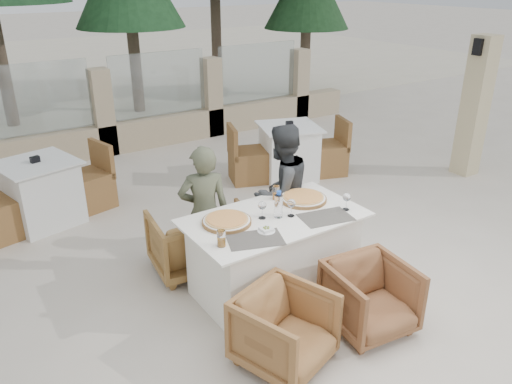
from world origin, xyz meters
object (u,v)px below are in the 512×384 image
wine_glass_centre (262,209)px  bg_table_a (41,193)px  pizza_right (303,198)px  bg_table_b (289,152)px  olive_dish (266,229)px  armchair_far_left (187,242)px  beer_glass_right (276,193)px  armchair_near_right (370,297)px  wine_glass_near (291,207)px  armchair_far_right (268,226)px  pizza_left (227,220)px  dining_table (274,254)px  wine_glass_corner (347,201)px  beer_glass_left (221,238)px  diner_right (281,192)px  water_bottle (279,204)px  armchair_near_left (285,330)px  diner_left (204,213)px

wine_glass_centre → bg_table_a: (-1.37, 2.62, -0.48)m
pizza_right → bg_table_b: pizza_right is taller
olive_dish → armchair_far_left: olive_dish is taller
armchair_far_left → beer_glass_right: bearing=154.5°
armchair_near_right → bg_table_b: size_ratio=0.40×
wine_glass_near → armchair_near_right: 1.02m
armchair_far_right → pizza_left: bearing=46.4°
dining_table → wine_glass_corner: size_ratio=8.70×
wine_glass_corner → beer_glass_left: size_ratio=1.35×
pizza_right → bg_table_a: pizza_right is taller
dining_table → wine_glass_near: size_ratio=8.70×
dining_table → bg_table_b: (1.85, 2.23, 0.00)m
wine_glass_corner → beer_glass_right: bearing=126.1°
pizza_right → wine_glass_near: (-0.30, -0.20, 0.06)m
diner_right → bg_table_a: (-1.94, 2.12, -0.32)m
beer_glass_left → diner_right: (1.11, 0.72, -0.13)m
pizza_right → bg_table_a: size_ratio=0.27×
armchair_far_right → water_bottle: bearing=74.4°
wine_glass_near → armchair_far_right: (0.27, 0.73, -0.59)m
pizza_right → armchair_far_left: pizza_right is taller
beer_glass_right → wine_glass_near: bearing=-105.0°
olive_dish → bg_table_b: (2.07, 2.42, -0.41)m
pizza_left → armchair_near_left: pizza_left is taller
beer_glass_left → diner_left: size_ratio=0.10×
wine_glass_near → diner_right: bearing=61.0°
armchair_far_left → diner_left: (0.13, -0.16, 0.36)m
wine_glass_corner → armchair_near_right: size_ratio=0.28×
wine_glass_corner → armchair_far_right: 1.10m
beer_glass_right → armchair_near_left: (-0.72, -1.13, -0.54)m
pizza_right → bg_table_a: bearing=127.1°
bg_table_a → armchair_far_left: bearing=-76.3°
diner_left → armchair_far_right: bearing=-156.1°
bg_table_a → diner_right: bearing=-61.0°
armchair_far_left → wine_glass_near: bearing=134.3°
olive_dish → water_bottle: bearing=34.1°
olive_dish → bg_table_b: size_ratio=0.07×
pizza_right → armchair_far_left: (-0.94, 0.64, -0.49)m
armchair_near_right → diner_right: 1.48m
wine_glass_near → pizza_left: bearing=160.5°
water_bottle → olive_dish: size_ratio=2.29×
pizza_left → armchair_far_right: pizza_left is taller
water_bottle → armchair_far_right: size_ratio=0.42×
beer_glass_left → olive_dish: 0.44m
wine_glass_corner → armchair_far_left: bearing=138.4°
pizza_right → wine_glass_near: 0.37m
water_bottle → wine_glass_corner: (0.60, -0.22, -0.03)m
bg_table_a → armchair_far_right: bearing=-60.1°
diner_left → water_bottle: bearing=142.7°
water_bottle → beer_glass_left: 0.70m
beer_glass_left → pizza_left: bearing=53.6°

